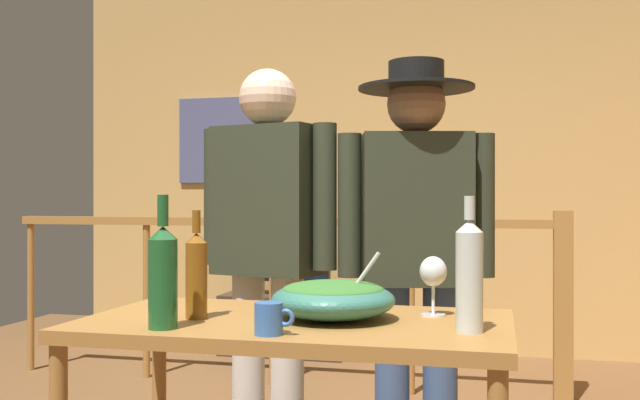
# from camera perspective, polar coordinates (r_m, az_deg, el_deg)

# --- Properties ---
(back_wall) EXTENTS (5.27, 0.10, 2.77)m
(back_wall) POSITION_cam_1_polar(r_m,az_deg,el_deg) (5.42, 7.60, 2.92)
(back_wall) COLOR tan
(back_wall) RESTS_ON ground_plane
(framed_picture) EXTENTS (0.64, 0.03, 0.66)m
(framed_picture) POSITION_cam_1_polar(r_m,az_deg,el_deg) (5.75, -8.01, 4.67)
(framed_picture) COLOR #50557E
(stair_railing) EXTENTS (3.41, 0.10, 1.06)m
(stair_railing) POSITION_cam_1_polar(r_m,az_deg,el_deg) (4.25, 3.43, -5.80)
(stair_railing) COLOR #9E6B33
(stair_railing) RESTS_ON ground_plane
(tv_console) EXTENTS (0.90, 0.40, 0.43)m
(tv_console) POSITION_cam_1_polar(r_m,az_deg,el_deg) (5.33, -2.76, -9.70)
(tv_console) COLOR #38281E
(tv_console) RESTS_ON ground_plane
(flat_screen_tv) EXTENTS (0.68, 0.12, 0.49)m
(flat_screen_tv) POSITION_cam_1_polar(r_m,az_deg,el_deg) (5.23, -2.86, -4.36)
(flat_screen_tv) COLOR black
(flat_screen_tv) RESTS_ON tv_console
(serving_table) EXTENTS (1.26, 0.69, 0.76)m
(serving_table) POSITION_cam_1_polar(r_m,az_deg,el_deg) (2.21, -2.04, -11.49)
(serving_table) COLOR #9E6B33
(serving_table) RESTS_ON ground_plane
(salad_bowl) EXTENTS (0.37, 0.37, 0.20)m
(salad_bowl) POSITION_cam_1_polar(r_m,az_deg,el_deg) (2.17, 1.04, -7.66)
(salad_bowl) COLOR #337060
(salad_bowl) RESTS_ON serving_table
(wine_glass) EXTENTS (0.08, 0.08, 0.18)m
(wine_glass) POSITION_cam_1_polar(r_m,az_deg,el_deg) (2.25, 8.87, -5.74)
(wine_glass) COLOR silver
(wine_glass) RESTS_ON serving_table
(wine_bottle_clear) EXTENTS (0.07, 0.07, 0.37)m
(wine_bottle_clear) POSITION_cam_1_polar(r_m,az_deg,el_deg) (1.99, 11.64, -5.72)
(wine_bottle_clear) COLOR silver
(wine_bottle_clear) RESTS_ON serving_table
(wine_bottle_green) EXTENTS (0.08, 0.08, 0.37)m
(wine_bottle_green) POSITION_cam_1_polar(r_m,az_deg,el_deg) (2.05, -12.23, -5.74)
(wine_bottle_green) COLOR #1E5628
(wine_bottle_green) RESTS_ON serving_table
(wine_bottle_amber) EXTENTS (0.06, 0.06, 0.32)m
(wine_bottle_amber) POSITION_cam_1_polar(r_m,az_deg,el_deg) (2.21, -9.68, -5.73)
(wine_bottle_amber) COLOR brown
(wine_bottle_amber) RESTS_ON serving_table
(mug_blue) EXTENTS (0.11, 0.08, 0.09)m
(mug_blue) POSITION_cam_1_polar(r_m,az_deg,el_deg) (1.94, -4.08, -9.27)
(mug_blue) COLOR #3866B2
(mug_blue) RESTS_ON serving_table
(person_standing_left) EXTENTS (0.58, 0.31, 1.63)m
(person_standing_left) POSITION_cam_1_polar(r_m,az_deg,el_deg) (2.87, -4.13, -2.95)
(person_standing_left) COLOR beige
(person_standing_left) RESTS_ON ground_plane
(person_standing_right) EXTENTS (0.57, 0.43, 1.63)m
(person_standing_right) POSITION_cam_1_polar(r_m,az_deg,el_deg) (2.75, 7.56, -2.93)
(person_standing_right) COLOR #3D5684
(person_standing_right) RESTS_ON ground_plane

